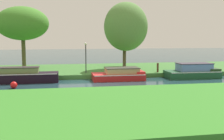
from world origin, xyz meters
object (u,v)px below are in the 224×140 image
object	(u,v)px
red_barge	(120,74)
mooring_post_near	(158,68)
forest_cruiser	(193,72)
lamp_post	(86,54)
black_narrowboat	(16,76)
willow_tree_left	(22,24)
willow_tree_centre	(126,27)
channel_buoy	(14,85)

from	to	relation	value
red_barge	mooring_post_near	distance (m)	4.40
forest_cruiser	lamp_post	xyz separation A→B (m)	(-9.97, 2.32, 1.64)
black_narrowboat	mooring_post_near	world-z (taller)	black_narrowboat
willow_tree_left	lamp_post	world-z (taller)	willow_tree_left
red_barge	forest_cruiser	world-z (taller)	forest_cruiser
black_narrowboat	willow_tree_centre	size ratio (longest dim) A/B	0.99
red_barge	mooring_post_near	bearing A→B (deg)	19.95
willow_tree_left	lamp_post	bearing A→B (deg)	-30.02
lamp_post	channel_buoy	xyz separation A→B (m)	(-5.85, -4.95, -1.97)
forest_cruiser	willow_tree_left	xyz separation A→B (m)	(-16.23, 5.93, 4.62)
forest_cruiser	lamp_post	world-z (taller)	lamp_post
willow_tree_left	channel_buoy	distance (m)	9.89
willow_tree_centre	lamp_post	world-z (taller)	willow_tree_centre
willow_tree_left	channel_buoy	size ratio (longest dim) A/B	12.68
black_narrowboat	channel_buoy	bearing A→B (deg)	-83.65
forest_cruiser	willow_tree_centre	world-z (taller)	willow_tree_centre
channel_buoy	black_narrowboat	bearing A→B (deg)	96.35
red_barge	channel_buoy	distance (m)	9.09
red_barge	willow_tree_centre	bearing A→B (deg)	71.31
forest_cruiser	willow_tree_centre	bearing A→B (deg)	137.90
red_barge	mooring_post_near	xyz separation A→B (m)	(4.12, 1.50, 0.37)
red_barge	willow_tree_centre	distance (m)	6.84
red_barge	black_narrowboat	size ratio (longest dim) A/B	0.66
red_barge	willow_tree_left	size ratio (longest dim) A/B	0.70
willow_tree_left	channel_buoy	xyz separation A→B (m)	(0.40, -8.56, -4.94)
willow_tree_left	lamp_post	xyz separation A→B (m)	(6.26, -3.61, -2.97)
black_narrowboat	forest_cruiser	world-z (taller)	forest_cruiser
red_barge	willow_tree_centre	world-z (taller)	willow_tree_centre
willow_tree_centre	channel_buoy	distance (m)	13.65
forest_cruiser	channel_buoy	size ratio (longest dim) A/B	9.68
red_barge	channel_buoy	bearing A→B (deg)	-163.18
forest_cruiser	channel_buoy	distance (m)	16.05
willow_tree_centre	lamp_post	bearing A→B (deg)	-149.92
forest_cruiser	willow_tree_centre	distance (m)	8.53
willow_tree_left	black_narrowboat	bearing A→B (deg)	-88.96
black_narrowboat	mooring_post_near	xyz separation A→B (m)	(13.12, 1.50, 0.27)
black_narrowboat	willow_tree_centre	bearing A→B (deg)	24.82
mooring_post_near	channel_buoy	size ratio (longest dim) A/B	1.73
red_barge	willow_tree_left	world-z (taller)	willow_tree_left
willow_tree_centre	lamp_post	size ratio (longest dim) A/B	2.45
red_barge	black_narrowboat	xyz separation A→B (m)	(-8.99, 0.00, 0.09)
forest_cruiser	red_barge	bearing A→B (deg)	180.00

